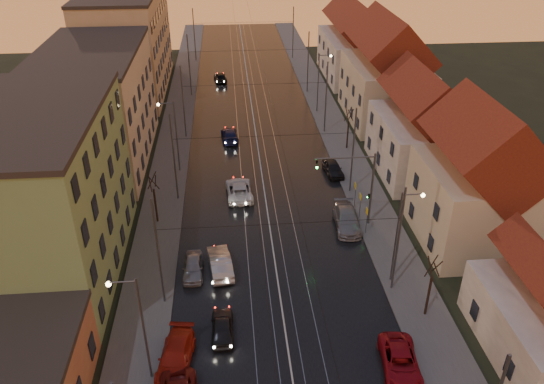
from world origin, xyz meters
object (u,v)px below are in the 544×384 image
object	(u,v)px
traffic_light_mast	(361,181)
driving_car_2	(239,190)
parked_right_2	(333,168)
street_lamp_2	(173,130)
driving_car_0	(222,327)
parked_right_0	(400,362)
driving_car_4	(220,77)
parked_right_1	(347,219)
street_lamp_1	(401,229)
street_lamp_3	(321,77)
driving_car_1	(220,262)
parked_left_3	(193,267)
parked_left_2	(176,356)
street_lamp_0	(137,320)
driving_car_3	(230,135)

from	to	relation	value
traffic_light_mast	driving_car_2	bearing A→B (deg)	149.80
parked_right_2	street_lamp_2	bearing A→B (deg)	166.89
traffic_light_mast	driving_car_0	size ratio (longest dim) A/B	1.88
parked_right_0	traffic_light_mast	bearing A→B (deg)	92.68
driving_car_2	driving_car_4	distance (m)	36.07
parked_right_0	parked_right_1	bearing A→B (deg)	96.21
street_lamp_1	street_lamp_3	world-z (taller)	same
traffic_light_mast	driving_car_1	xyz separation A→B (m)	(-12.46, -5.54, -3.81)
parked_left_3	parked_right_2	size ratio (longest dim) A/B	0.96
parked_left_2	parked_left_3	size ratio (longest dim) A/B	1.25
traffic_light_mast	driving_car_4	xyz separation A→B (m)	(-12.31, 42.17, -3.87)
street_lamp_1	traffic_light_mast	distance (m)	8.08
driving_car_1	parked_left_2	world-z (taller)	driving_car_1
street_lamp_3	driving_car_4	xyz separation A→B (m)	(-13.42, 14.17, -4.16)
street_lamp_3	parked_left_3	xyz separation A→B (m)	(-15.71, -33.77, -4.22)
driving_car_4	street_lamp_1	bearing A→B (deg)	97.05
driving_car_2	driving_car_0	bearing A→B (deg)	81.37
traffic_light_mast	parked_left_3	size ratio (longest dim) A/B	1.84
parked_right_1	street_lamp_2	bearing A→B (deg)	146.67
street_lamp_0	street_lamp_3	xyz separation A→B (m)	(18.21, 44.00, 0.00)
street_lamp_0	driving_car_0	distance (m)	7.24
driving_car_1	driving_car_3	world-z (taller)	driving_car_1
driving_car_0	driving_car_3	size ratio (longest dim) A/B	0.82
parked_right_2	parked_left_3	bearing A→B (deg)	-138.20
parked_right_2	traffic_light_mast	bearing A→B (deg)	-93.80
street_lamp_1	driving_car_0	bearing A→B (deg)	-161.19
traffic_light_mast	parked_left_3	world-z (taller)	traffic_light_mast
parked_right_2	street_lamp_1	bearing A→B (deg)	-91.27
street_lamp_1	driving_car_4	distance (m)	52.10
street_lamp_1	parked_right_2	distance (m)	18.48
driving_car_4	parked_left_3	xyz separation A→B (m)	(-2.29, -47.94, -0.06)
street_lamp_0	driving_car_0	xyz separation A→B (m)	(4.77, 3.42, -4.23)
driving_car_3	parked_right_2	xyz separation A→B (m)	(10.86, -9.75, 0.02)
driving_car_4	parked_right_2	xyz separation A→B (m)	(11.92, -32.23, -0.03)
street_lamp_2	driving_car_4	distance (m)	30.83
driving_car_3	parked_left_2	world-z (taller)	parked_left_2
street_lamp_3	driving_car_0	distance (m)	42.95
driving_car_0	parked_left_3	world-z (taller)	parked_left_3
driving_car_1	parked_left_2	size ratio (longest dim) A/B	0.97
street_lamp_0	driving_car_4	world-z (taller)	street_lamp_0
driving_car_1	parked_right_1	size ratio (longest dim) A/B	0.90
street_lamp_2	traffic_light_mast	world-z (taller)	street_lamp_2
driving_car_2	parked_right_1	bearing A→B (deg)	143.23
driving_car_4	parked_right_1	size ratio (longest dim) A/B	0.81
driving_car_0	driving_car_4	distance (m)	54.74
parked_left_3	parked_right_0	xyz separation A→B (m)	(13.51, -10.93, 0.01)
street_lamp_2	driving_car_2	bearing A→B (deg)	-41.85
parked_left_3	parked_right_2	xyz separation A→B (m)	(14.21, 15.71, 0.03)
street_lamp_0	driving_car_1	size ratio (longest dim) A/B	1.68
driving_car_2	street_lamp_1	bearing A→B (deg)	126.30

